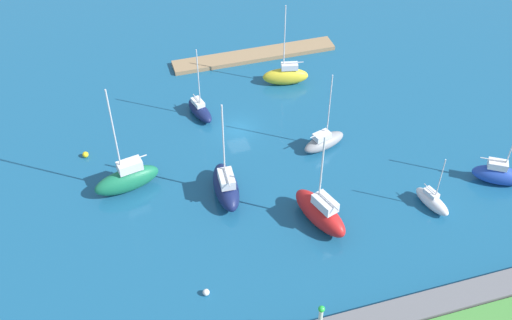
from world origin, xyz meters
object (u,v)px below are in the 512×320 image
at_px(sailboat_blue_far_south, 499,174).
at_px(mooring_buoy_white, 206,292).
at_px(sailboat_gray_east_end, 324,141).
at_px(sailboat_red_center_basin, 320,212).
at_px(sailboat_navy_far_north, 226,186).
at_px(harbor_beacon, 320,318).
at_px(pier_dock, 254,55).
at_px(sailboat_green_lone_north, 127,179).
at_px(sailboat_white_along_channel, 432,201).
at_px(sailboat_yellow_outer_mooring, 286,75).
at_px(sailboat_navy_inner_mooring, 200,110).
at_px(mooring_buoy_yellow, 85,155).

bearing_deg(sailboat_blue_far_south, mooring_buoy_white, -139.62).
xyz_separation_m(sailboat_gray_east_end, sailboat_red_center_basin, (4.67, 10.83, 0.59)).
distance_m(sailboat_navy_far_north, mooring_buoy_white, 12.84).
relative_size(harbor_beacon, sailboat_navy_far_north, 0.32).
xyz_separation_m(pier_dock, sailboat_green_lone_north, (20.48, 21.34, 1.21)).
distance_m(sailboat_white_along_channel, sailboat_yellow_outer_mooring, 26.68).
bearing_deg(sailboat_navy_far_north, sailboat_white_along_channel, -107.46).
relative_size(sailboat_navy_inner_mooring, mooring_buoy_yellow, 13.79).
height_order(pier_dock, sailboat_yellow_outer_mooring, sailboat_yellow_outer_mooring).
height_order(sailboat_white_along_channel, sailboat_yellow_outer_mooring, sailboat_yellow_outer_mooring).
distance_m(sailboat_yellow_outer_mooring, sailboat_blue_far_south, 29.19).
bearing_deg(sailboat_navy_far_north, mooring_buoy_white, 160.67).
distance_m(harbor_beacon, sailboat_green_lone_north, 26.63).
bearing_deg(sailboat_gray_east_end, sailboat_navy_inner_mooring, 123.45).
relative_size(pier_dock, sailboat_yellow_outer_mooring, 2.03).
height_order(sailboat_blue_far_south, mooring_buoy_white, sailboat_blue_far_south).
bearing_deg(pier_dock, sailboat_navy_inner_mooring, 46.71).
relative_size(sailboat_blue_far_south, mooring_buoy_yellow, 13.90).
xyz_separation_m(sailboat_red_center_basin, mooring_buoy_white, (13.09, 5.33, -1.22)).
bearing_deg(sailboat_navy_inner_mooring, sailboat_red_center_basin, 5.80).
relative_size(sailboat_gray_east_end, sailboat_navy_inner_mooring, 1.04).
bearing_deg(sailboat_gray_east_end, mooring_buoy_yellow, 149.31).
distance_m(sailboat_blue_far_south, sailboat_navy_inner_mooring, 35.27).
bearing_deg(sailboat_red_center_basin, sailboat_navy_far_north, 33.24).
relative_size(sailboat_green_lone_north, sailboat_blue_far_south, 1.37).
bearing_deg(sailboat_blue_far_south, sailboat_white_along_channel, -140.35).
xyz_separation_m(sailboat_gray_east_end, sailboat_yellow_outer_mooring, (0.09, -13.55, 0.35)).
distance_m(sailboat_yellow_outer_mooring, mooring_buoy_yellow, 27.59).
bearing_deg(mooring_buoy_yellow, sailboat_green_lone_north, 121.27).
height_order(harbor_beacon, sailboat_gray_east_end, sailboat_gray_east_end).
height_order(sailboat_blue_far_south, mooring_buoy_yellow, sailboat_blue_far_south).
height_order(sailboat_yellow_outer_mooring, mooring_buoy_yellow, sailboat_yellow_outer_mooring).
bearing_deg(sailboat_white_along_channel, sailboat_green_lone_north, -126.65).
xyz_separation_m(sailboat_green_lone_north, sailboat_navy_inner_mooring, (-10.23, -10.46, -0.65)).
distance_m(pier_dock, sailboat_yellow_outer_mooring, 7.76).
xyz_separation_m(sailboat_blue_far_south, mooring_buoy_yellow, (42.67, -17.06, -0.84)).
bearing_deg(sailboat_gray_east_end, sailboat_yellow_outer_mooring, 72.86).
bearing_deg(sailboat_red_center_basin, harbor_beacon, 140.05).
xyz_separation_m(sailboat_gray_east_end, sailboat_blue_far_south, (-15.99, 10.82, 0.24)).
bearing_deg(sailboat_blue_far_south, sailboat_navy_inner_mooring, 175.06).
relative_size(sailboat_green_lone_north, mooring_buoy_white, 20.60).
distance_m(sailboat_navy_far_north, sailboat_navy_inner_mooring, 14.45).
relative_size(pier_dock, sailboat_navy_far_north, 1.96).
xyz_separation_m(harbor_beacon, sailboat_yellow_outer_mooring, (-9.66, -37.14, -2.21)).
bearing_deg(sailboat_green_lone_north, sailboat_red_center_basin, 138.29).
height_order(sailboat_green_lone_north, sailboat_white_along_channel, sailboat_green_lone_north).
bearing_deg(sailboat_yellow_outer_mooring, sailboat_navy_far_north, 67.03).
bearing_deg(sailboat_navy_far_north, mooring_buoy_yellow, 56.11).
xyz_separation_m(sailboat_yellow_outer_mooring, sailboat_navy_inner_mooring, (12.33, 3.47, -0.44)).
relative_size(sailboat_navy_far_north, sailboat_green_lone_north, 0.89).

